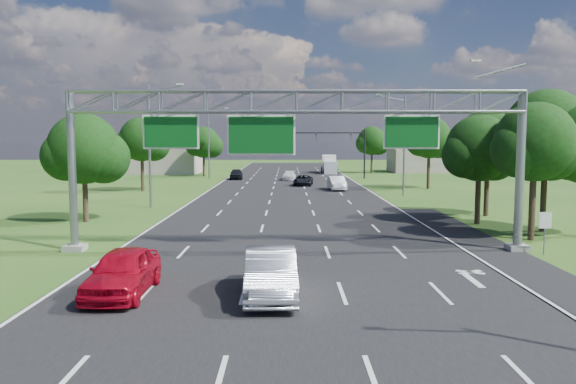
{
  "coord_description": "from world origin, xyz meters",
  "views": [
    {
      "loc": [
        -0.22,
        -16.1,
        5.62
      ],
      "look_at": [
        -0.17,
        12.38,
        2.96
      ],
      "focal_mm": 35.0,
      "sensor_mm": 36.0,
      "label": 1
    }
  ],
  "objects_px": {
    "sign_gantry": "(298,114)",
    "regulatory_sign": "(545,224)",
    "box_truck": "(329,165)",
    "silver_sedan": "(271,273)",
    "traffic_signal": "(340,143)",
    "red_coupe": "(123,272)"
  },
  "relations": [
    {
      "from": "regulatory_sign",
      "to": "red_coupe",
      "type": "distance_m",
      "value": 19.9
    },
    {
      "from": "regulatory_sign",
      "to": "box_truck",
      "type": "bearing_deg",
      "value": 94.65
    },
    {
      "from": "sign_gantry",
      "to": "silver_sedan",
      "type": "xyz_separation_m",
      "value": [
        -1.13,
        -8.37,
        -6.04
      ]
    },
    {
      "from": "traffic_signal",
      "to": "red_coupe",
      "type": "distance_m",
      "value": 62.78
    },
    {
      "from": "regulatory_sign",
      "to": "box_truck",
      "type": "height_order",
      "value": "box_truck"
    },
    {
      "from": "traffic_signal",
      "to": "box_truck",
      "type": "distance_m",
      "value": 13.92
    },
    {
      "from": "red_coupe",
      "to": "box_truck",
      "type": "xyz_separation_m",
      "value": [
        13.09,
        74.52,
        0.58
      ]
    },
    {
      "from": "sign_gantry",
      "to": "red_coupe",
      "type": "distance_m",
      "value": 12.04
    },
    {
      "from": "traffic_signal",
      "to": "box_truck",
      "type": "height_order",
      "value": "traffic_signal"
    },
    {
      "from": "sign_gantry",
      "to": "traffic_signal",
      "type": "bearing_deg",
      "value": 82.32
    },
    {
      "from": "sign_gantry",
      "to": "regulatory_sign",
      "type": "height_order",
      "value": "sign_gantry"
    },
    {
      "from": "traffic_signal",
      "to": "silver_sedan",
      "type": "bearing_deg",
      "value": -97.68
    },
    {
      "from": "sign_gantry",
      "to": "regulatory_sign",
      "type": "distance_m",
      "value": 13.25
    },
    {
      "from": "sign_gantry",
      "to": "box_truck",
      "type": "bearing_deg",
      "value": 84.33
    },
    {
      "from": "sign_gantry",
      "to": "traffic_signal",
      "type": "xyz_separation_m",
      "value": [
        7.15,
        53.0,
        -1.72
      ]
    },
    {
      "from": "regulatory_sign",
      "to": "box_truck",
      "type": "distance_m",
      "value": 67.64
    },
    {
      "from": "regulatory_sign",
      "to": "red_coupe",
      "type": "bearing_deg",
      "value": -159.07
    },
    {
      "from": "sign_gantry",
      "to": "regulatory_sign",
      "type": "relative_size",
      "value": 11.19
    },
    {
      "from": "regulatory_sign",
      "to": "silver_sedan",
      "type": "relative_size",
      "value": 0.41
    },
    {
      "from": "regulatory_sign",
      "to": "silver_sedan",
      "type": "height_order",
      "value": "regulatory_sign"
    },
    {
      "from": "sign_gantry",
      "to": "silver_sedan",
      "type": "bearing_deg",
      "value": -97.7
    },
    {
      "from": "sign_gantry",
      "to": "box_truck",
      "type": "distance_m",
      "value": 66.94
    }
  ]
}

